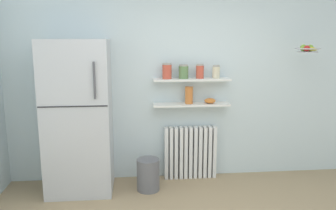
{
  "coord_description": "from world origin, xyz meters",
  "views": [
    {
      "loc": [
        -0.58,
        -2.31,
        1.83
      ],
      "look_at": [
        -0.2,
        1.6,
        1.05
      ],
      "focal_mm": 36.52,
      "sensor_mm": 36.0,
      "label": 1
    }
  ],
  "objects_px": {
    "storage_jar_3": "(216,72)",
    "storage_jar_1": "(184,72)",
    "vase": "(189,95)",
    "radiator": "(190,152)",
    "shelf_bowl": "(210,101)",
    "hanging_fruit_basket": "(308,49)",
    "storage_jar_0": "(167,71)",
    "refrigerator": "(78,117)",
    "storage_jar_2": "(200,71)",
    "trash_bin": "(148,175)"
  },
  "relations": [
    {
      "from": "storage_jar_3",
      "to": "storage_jar_1",
      "type": "bearing_deg",
      "value": -180.0
    },
    {
      "from": "radiator",
      "to": "storage_jar_1",
      "type": "height_order",
      "value": "storage_jar_1"
    },
    {
      "from": "storage_jar_3",
      "to": "storage_jar_0",
      "type": "bearing_deg",
      "value": -180.0
    },
    {
      "from": "shelf_bowl",
      "to": "vase",
      "type": "bearing_deg",
      "value": 180.0
    },
    {
      "from": "storage_jar_0",
      "to": "trash_bin",
      "type": "bearing_deg",
      "value": -130.54
    },
    {
      "from": "vase",
      "to": "refrigerator",
      "type": "bearing_deg",
      "value": -171.44
    },
    {
      "from": "vase",
      "to": "storage_jar_0",
      "type": "bearing_deg",
      "value": -180.0
    },
    {
      "from": "storage_jar_1",
      "to": "hanging_fruit_basket",
      "type": "bearing_deg",
      "value": -9.65
    },
    {
      "from": "refrigerator",
      "to": "radiator",
      "type": "distance_m",
      "value": 1.51
    },
    {
      "from": "storage_jar_0",
      "to": "trash_bin",
      "type": "relative_size",
      "value": 0.5
    },
    {
      "from": "storage_jar_0",
      "to": "shelf_bowl",
      "type": "xyz_separation_m",
      "value": [
        0.55,
        0.0,
        -0.38
      ]
    },
    {
      "from": "storage_jar_2",
      "to": "storage_jar_3",
      "type": "xyz_separation_m",
      "value": [
        0.21,
        0.0,
        -0.01
      ]
    },
    {
      "from": "shelf_bowl",
      "to": "hanging_fruit_basket",
      "type": "xyz_separation_m",
      "value": [
        1.12,
        -0.25,
        0.66
      ]
    },
    {
      "from": "storage_jar_2",
      "to": "shelf_bowl",
      "type": "xyz_separation_m",
      "value": [
        0.14,
        0.0,
        -0.38
      ]
    },
    {
      "from": "storage_jar_2",
      "to": "vase",
      "type": "relative_size",
      "value": 0.84
    },
    {
      "from": "refrigerator",
      "to": "storage_jar_3",
      "type": "height_order",
      "value": "refrigerator"
    },
    {
      "from": "storage_jar_3",
      "to": "hanging_fruit_basket",
      "type": "bearing_deg",
      "value": -13.33
    },
    {
      "from": "radiator",
      "to": "shelf_bowl",
      "type": "bearing_deg",
      "value": -7.13
    },
    {
      "from": "hanging_fruit_basket",
      "to": "storage_jar_2",
      "type": "bearing_deg",
      "value": 168.8
    },
    {
      "from": "refrigerator",
      "to": "storage_jar_0",
      "type": "bearing_deg",
      "value": 10.75
    },
    {
      "from": "storage_jar_0",
      "to": "refrigerator",
      "type": "bearing_deg",
      "value": -169.25
    },
    {
      "from": "storage_jar_2",
      "to": "storage_jar_0",
      "type": "bearing_deg",
      "value": -180.0
    },
    {
      "from": "hanging_fruit_basket",
      "to": "vase",
      "type": "bearing_deg",
      "value": 169.86
    },
    {
      "from": "vase",
      "to": "shelf_bowl",
      "type": "bearing_deg",
      "value": 0.0
    },
    {
      "from": "storage_jar_1",
      "to": "trash_bin",
      "type": "relative_size",
      "value": 0.45
    },
    {
      "from": "storage_jar_3",
      "to": "vase",
      "type": "xyz_separation_m",
      "value": [
        -0.34,
        0.0,
        -0.29
      ]
    },
    {
      "from": "radiator",
      "to": "trash_bin",
      "type": "bearing_deg",
      "value": -149.69
    },
    {
      "from": "radiator",
      "to": "shelf_bowl",
      "type": "relative_size",
      "value": 4.84
    },
    {
      "from": "storage_jar_0",
      "to": "storage_jar_2",
      "type": "xyz_separation_m",
      "value": [
        0.41,
        0.0,
        -0.01
      ]
    },
    {
      "from": "radiator",
      "to": "vase",
      "type": "xyz_separation_m",
      "value": [
        -0.03,
        -0.03,
        0.77
      ]
    },
    {
      "from": "storage_jar_1",
      "to": "hanging_fruit_basket",
      "type": "relative_size",
      "value": 0.6
    },
    {
      "from": "storage_jar_0",
      "to": "storage_jar_1",
      "type": "xyz_separation_m",
      "value": [
        0.21,
        0.0,
        -0.01
      ]
    },
    {
      "from": "vase",
      "to": "shelf_bowl",
      "type": "distance_m",
      "value": 0.28
    },
    {
      "from": "storage_jar_0",
      "to": "storage_jar_2",
      "type": "relative_size",
      "value": 1.07
    },
    {
      "from": "radiator",
      "to": "storage_jar_1",
      "type": "distance_m",
      "value": 1.07
    },
    {
      "from": "storage_jar_3",
      "to": "shelf_bowl",
      "type": "relative_size",
      "value": 1.16
    },
    {
      "from": "shelf_bowl",
      "to": "trash_bin",
      "type": "distance_m",
      "value": 1.21
    },
    {
      "from": "storage_jar_1",
      "to": "storage_jar_3",
      "type": "relative_size",
      "value": 1.06
    },
    {
      "from": "storage_jar_2",
      "to": "storage_jar_1",
      "type": "bearing_deg",
      "value": -180.0
    },
    {
      "from": "storage_jar_1",
      "to": "shelf_bowl",
      "type": "height_order",
      "value": "storage_jar_1"
    },
    {
      "from": "refrigerator",
      "to": "radiator",
      "type": "xyz_separation_m",
      "value": [
        1.38,
        0.23,
        -0.56
      ]
    },
    {
      "from": "refrigerator",
      "to": "vase",
      "type": "distance_m",
      "value": 1.38
    },
    {
      "from": "storage_jar_2",
      "to": "trash_bin",
      "type": "xyz_separation_m",
      "value": [
        -0.67,
        -0.3,
        -1.22
      ]
    },
    {
      "from": "refrigerator",
      "to": "storage_jar_2",
      "type": "height_order",
      "value": "refrigerator"
    },
    {
      "from": "storage_jar_1",
      "to": "storage_jar_2",
      "type": "bearing_deg",
      "value": 0.0
    },
    {
      "from": "radiator",
      "to": "vase",
      "type": "height_order",
      "value": "vase"
    },
    {
      "from": "storage_jar_1",
      "to": "storage_jar_2",
      "type": "xyz_separation_m",
      "value": [
        0.21,
        0.0,
        0.0
      ]
    },
    {
      "from": "storage_jar_1",
      "to": "storage_jar_3",
      "type": "height_order",
      "value": "storage_jar_1"
    },
    {
      "from": "storage_jar_0",
      "to": "storage_jar_1",
      "type": "distance_m",
      "value": 0.21
    },
    {
      "from": "storage_jar_3",
      "to": "shelf_bowl",
      "type": "height_order",
      "value": "storage_jar_3"
    }
  ]
}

